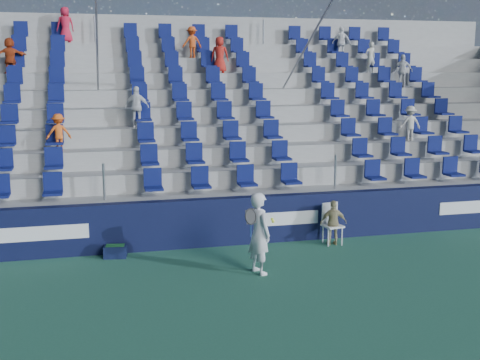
{
  "coord_description": "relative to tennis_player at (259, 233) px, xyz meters",
  "views": [
    {
      "loc": [
        -3.18,
        -11.07,
        4.36
      ],
      "look_at": [
        0.2,
        2.8,
        1.7
      ],
      "focal_mm": 45.0,
      "sensor_mm": 36.0,
      "label": 1
    }
  ],
  "objects": [
    {
      "name": "line_judge_chair",
      "position": [
        2.38,
        1.76,
        -0.31
      ],
      "size": [
        0.53,
        0.54,
        1.03
      ],
      "color": "white",
      "rests_on": "ground"
    },
    {
      "name": "ground",
      "position": [
        -0.15,
        -0.89,
        -0.89
      ],
      "size": [
        70.0,
        70.0,
        0.0
      ],
      "primitive_type": "plane",
      "color": "#2B664C",
      "rests_on": "ground"
    },
    {
      "name": "tennis_player",
      "position": [
        0.0,
        0.0,
        0.0
      ],
      "size": [
        0.71,
        0.75,
        1.78
      ],
      "color": "silver",
      "rests_on": "ground"
    },
    {
      "name": "line_judge",
      "position": [
        2.38,
        1.61,
        -0.33
      ],
      "size": [
        0.7,
        0.4,
        1.13
      ],
      "primitive_type": "imported",
      "rotation": [
        0.0,
        0.0,
        2.95
      ],
      "color": "tan",
      "rests_on": "ground"
    },
    {
      "name": "ball_bin",
      "position": [
        -2.97,
        1.86,
        -0.73
      ],
      "size": [
        0.57,
        0.42,
        0.29
      ],
      "color": "#0F173A",
      "rests_on": "ground"
    },
    {
      "name": "sponsor_wall",
      "position": [
        -0.15,
        2.26,
        -0.29
      ],
      "size": [
        24.0,
        0.32,
        1.2
      ],
      "color": "#0E1235",
      "rests_on": "ground"
    },
    {
      "name": "grandstand",
      "position": [
        -0.15,
        7.35,
        1.24
      ],
      "size": [
        24.0,
        8.17,
        6.63
      ],
      "color": "#A5A5A0",
      "rests_on": "ground"
    }
  ]
}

